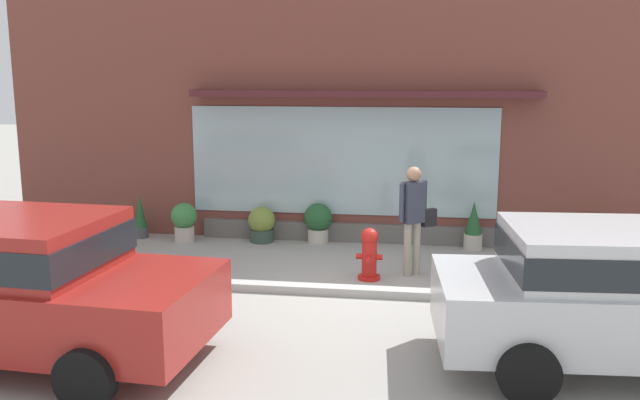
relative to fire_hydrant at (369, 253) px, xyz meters
name	(u,v)px	position (x,y,z in m)	size (l,w,h in m)	color
ground_plane	(344,290)	(-0.33, -0.60, -0.42)	(60.00, 60.00, 0.00)	#9E9B93
curb_strip	(342,291)	(-0.33, -0.80, -0.36)	(14.00, 0.24, 0.12)	#B2B2AD
storefront	(364,107)	(-0.33, 2.59, 2.14)	(14.00, 0.81, 5.21)	brown
fire_hydrant	(369,253)	(0.00, 0.00, 0.00)	(0.41, 0.38, 0.82)	red
pedestrian_with_handbag	(414,212)	(0.67, 0.32, 0.62)	(0.59, 0.47, 1.75)	#9E9384
parked_car_red	(13,279)	(-3.70, -3.52, 0.50)	(4.38, 2.28, 1.62)	maroon
parked_car_silver	(632,291)	(3.01, -2.85, 0.47)	(4.36, 2.14, 1.57)	silver
potted_plant_near_hydrant	(473,227)	(1.74, 2.12, 0.01)	(0.34, 0.34, 0.89)	#B7B2A3
potted_plant_trailing_edge	(262,224)	(-2.21, 2.09, -0.07)	(0.52, 0.52, 0.68)	#33473D
potted_plant_doorstep	(594,233)	(3.86, 2.18, -0.05)	(0.49, 0.49, 0.68)	#B7B2A3
potted_plant_window_right	(318,221)	(-1.14, 2.18, 0.00)	(0.53, 0.53, 0.76)	#B7B2A3
potted_plant_by_entrance	(184,220)	(-3.68, 1.89, 0.00)	(0.49, 0.49, 0.75)	#B7B2A3
potted_plant_window_left	(140,217)	(-4.64, 2.08, -0.02)	(0.28, 0.28, 0.84)	#4C4C51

